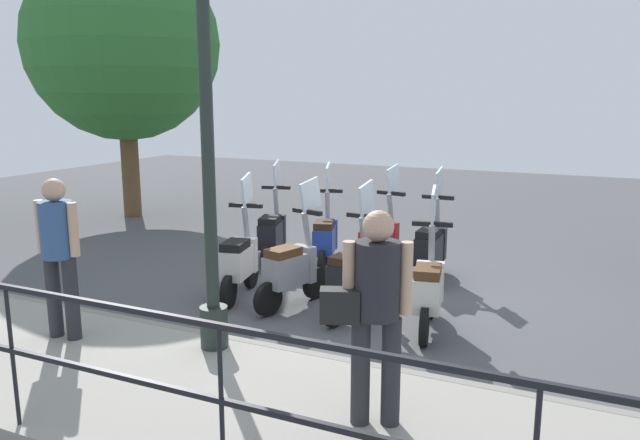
{
  "coord_description": "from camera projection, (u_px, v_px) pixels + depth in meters",
  "views": [
    {
      "loc": [
        -7.06,
        -2.86,
        2.52
      ],
      "look_at": [
        0.2,
        0.5,
        0.9
      ],
      "focal_mm": 35.0,
      "sensor_mm": 36.0,
      "label": 1
    }
  ],
  "objects": [
    {
      "name": "fence_railing",
      "position": [
        105.0,
        347.0,
        4.04
      ],
      "size": [
        0.04,
        16.03,
        1.07
      ],
      "color": "black",
      "rests_on": "promenade_walkway"
    },
    {
      "name": "scooter_far_0",
      "position": [
        431.0,
        247.0,
        8.43
      ],
      "size": [
        1.23,
        0.44,
        1.54
      ],
      "rotation": [
        0.0,
        0.0,
        -0.0
      ],
      "color": "black",
      "rests_on": "ground_plane"
    },
    {
      "name": "tree_large",
      "position": [
        123.0,
        44.0,
        12.45
      ],
      "size": [
        3.85,
        3.85,
        5.43
      ],
      "color": "brown",
      "rests_on": "ground_plane"
    },
    {
      "name": "scooter_near_2",
      "position": [
        292.0,
        268.0,
        7.42
      ],
      "size": [
        1.2,
        0.53,
        1.54
      ],
      "rotation": [
        0.0,
        0.0,
        -0.28
      ],
      "color": "black",
      "rests_on": "ground_plane"
    },
    {
      "name": "lamp_post_near",
      "position": [
        208.0,
        164.0,
        5.62
      ],
      "size": [
        0.26,
        0.9,
        3.99
      ],
      "color": "#232D28",
      "rests_on": "promenade_walkway"
    },
    {
      "name": "scooter_near_1",
      "position": [
        352.0,
        275.0,
        7.13
      ],
      "size": [
        1.23,
        0.44,
        1.54
      ],
      "rotation": [
        0.0,
        0.0,
        -0.11
      ],
      "color": "black",
      "rests_on": "ground_plane"
    },
    {
      "name": "ground_plane",
      "position": [
        349.0,
        295.0,
        7.96
      ],
      "size": [
        28.0,
        28.0,
        0.0
      ],
      "primitive_type": "plane",
      "color": "#4C4C4F"
    },
    {
      "name": "scooter_far_1",
      "position": [
        380.0,
        241.0,
        8.8
      ],
      "size": [
        1.22,
        0.48,
        1.54
      ],
      "rotation": [
        0.0,
        0.0,
        -0.19
      ],
      "color": "black",
      "rests_on": "ground_plane"
    },
    {
      "name": "pedestrian_distant",
      "position": [
        58.0,
        246.0,
        6.01
      ],
      "size": [
        0.34,
        0.49,
        1.59
      ],
      "rotation": [
        0.0,
        0.0,
        3.22
      ],
      "color": "#28282D",
      "rests_on": "promenade_walkway"
    },
    {
      "name": "promenade_walkway",
      "position": [
        204.0,
        396.0,
        5.14
      ],
      "size": [
        2.2,
        20.0,
        0.15
      ],
      "color": "gray",
      "rests_on": "ground_plane"
    },
    {
      "name": "pedestrian_with_bag",
      "position": [
        374.0,
        303.0,
        4.39
      ],
      "size": [
        0.47,
        0.61,
        1.59
      ],
      "rotation": [
        0.0,
        0.0,
        0.38
      ],
      "color": "#28282D",
      "rests_on": "promenade_walkway"
    },
    {
      "name": "scooter_far_3",
      "position": [
        272.0,
        233.0,
        9.31
      ],
      "size": [
        1.21,
        0.53,
        1.54
      ],
      "rotation": [
        0.0,
        0.0,
        0.27
      ],
      "color": "black",
      "rests_on": "ground_plane"
    },
    {
      "name": "scooter_near_0",
      "position": [
        428.0,
        288.0,
        6.66
      ],
      "size": [
        1.22,
        0.48,
        1.54
      ],
      "rotation": [
        0.0,
        0.0,
        0.19
      ],
      "color": "black",
      "rests_on": "ground_plane"
    },
    {
      "name": "scooter_near_3",
      "position": [
        240.0,
        260.0,
        7.78
      ],
      "size": [
        1.22,
        0.49,
        1.54
      ],
      "rotation": [
        0.0,
        0.0,
        0.21
      ],
      "color": "black",
      "rests_on": "ground_plane"
    },
    {
      "name": "scooter_far_2",
      "position": [
        325.0,
        238.0,
        8.98
      ],
      "size": [
        1.2,
        0.55,
        1.54
      ],
      "rotation": [
        0.0,
        0.0,
        0.3
      ],
      "color": "black",
      "rests_on": "ground_plane"
    }
  ]
}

